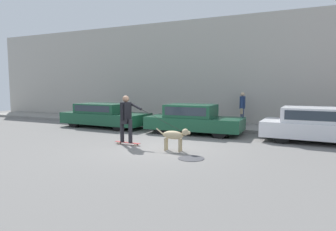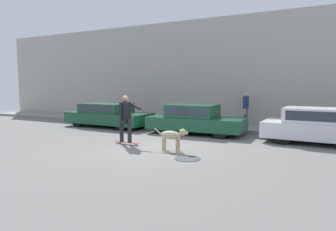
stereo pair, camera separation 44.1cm
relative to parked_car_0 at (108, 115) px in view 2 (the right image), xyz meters
name	(u,v)px [view 2 (the right image)]	position (x,y,z in m)	size (l,w,h in m)	color
ground_plane	(155,146)	(4.56, -3.16, -0.59)	(36.00, 36.00, 0.00)	slate
back_wall	(218,72)	(4.56, 3.56, 2.22)	(32.00, 0.30, 5.62)	#ADA89E
sidewalk_curb	(209,126)	(4.56, 2.20, -0.52)	(30.00, 2.38, 0.14)	gray
parked_car_0	(108,115)	(0.00, 0.00, 0.00)	(4.43, 1.92, 1.18)	black
parked_car_1	(195,120)	(4.72, 0.00, 0.02)	(4.16, 1.86, 1.26)	black
parked_car_2	(323,126)	(9.64, 0.00, 0.04)	(4.22, 1.99, 1.28)	black
dog	(173,136)	(5.42, -3.56, -0.09)	(1.18, 0.27, 0.74)	tan
skateboarder	(126,117)	(3.46, -3.33, 0.40)	(2.79, 0.58, 1.73)	beige
pedestrian_with_bag	(246,107)	(6.27, 2.66, 0.43)	(0.27, 0.77, 1.60)	#3D4760
manhole_cover	(187,159)	(6.24, -4.24, -0.58)	(0.75, 0.75, 0.01)	#38383D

